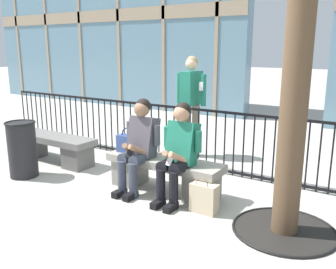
# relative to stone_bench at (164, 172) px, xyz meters

# --- Properties ---
(ground_plane) EXTENTS (60.00, 60.00, 0.00)m
(ground_plane) POSITION_rel_stone_bench_xyz_m (0.00, 0.00, -0.27)
(ground_plane) COLOR #B2ADA3
(stone_bench) EXTENTS (1.60, 0.44, 0.45)m
(stone_bench) POSITION_rel_stone_bench_xyz_m (0.00, 0.00, 0.00)
(stone_bench) COLOR gray
(stone_bench) RESTS_ON ground
(seated_person_with_phone) EXTENTS (0.52, 0.66, 1.21)m
(seated_person_with_phone) POSITION_rel_stone_bench_xyz_m (-0.30, -0.13, 0.38)
(seated_person_with_phone) COLOR #383D4C
(seated_person_with_phone) RESTS_ON ground
(seated_person_companion) EXTENTS (0.52, 0.66, 1.21)m
(seated_person_companion) POSITION_rel_stone_bench_xyz_m (0.30, -0.13, 0.38)
(seated_person_companion) COLOR black
(seated_person_companion) RESTS_ON ground
(handbag_on_bench) EXTENTS (0.29, 0.16, 0.34)m
(handbag_on_bench) POSITION_rel_stone_bench_xyz_m (-0.58, -0.01, 0.30)
(handbag_on_bench) COLOR #33477F
(handbag_on_bench) RESTS_ON stone_bench
(shopping_bag) EXTENTS (0.31, 0.17, 0.43)m
(shopping_bag) POSITION_rel_stone_bench_xyz_m (0.73, -0.26, -0.10)
(shopping_bag) COLOR beige
(shopping_bag) RESTS_ON ground
(bystander_at_railing) EXTENTS (0.55, 0.40, 1.71)m
(bystander_at_railing) POSITION_rel_stone_bench_xyz_m (-0.52, 1.62, 0.73)
(bystander_at_railing) COLOR #6B6051
(bystander_at_railing) RESTS_ON ground
(plaza_railing) EXTENTS (8.68, 0.04, 0.95)m
(plaza_railing) POSITION_rel_stone_bench_xyz_m (0.00, 1.07, 0.21)
(plaza_railing) COLOR black
(plaza_railing) RESTS_ON ground
(stone_bench_far) EXTENTS (1.60, 0.44, 0.45)m
(stone_bench_far) POSITION_rel_stone_bench_xyz_m (-2.24, 0.09, 0.00)
(stone_bench_far) COLOR slate
(stone_bench_far) RESTS_ON ground
(trash_can) EXTENTS (0.43, 0.43, 0.82)m
(trash_can) POSITION_rel_stone_bench_xyz_m (-2.05, -0.62, 0.15)
(trash_can) COLOR black
(trash_can) RESTS_ON ground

